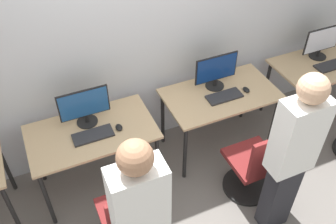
{
  "coord_description": "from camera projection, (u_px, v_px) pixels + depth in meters",
  "views": [
    {
      "loc": [
        -1.0,
        -2.14,
        3.11
      ],
      "look_at": [
        0.0,
        0.13,
        0.89
      ],
      "focal_mm": 40.0,
      "sensor_mm": 36.0,
      "label": 1
    }
  ],
  "objects": [
    {
      "name": "keyboard_right",
      "position": [
        224.0,
        96.0,
        3.72
      ],
      "size": [
        0.36,
        0.16,
        0.02
      ],
      "color": "#262628",
      "rests_on": "desk_right"
    },
    {
      "name": "person_right",
      "position": [
        292.0,
        154.0,
        2.91
      ],
      "size": [
        0.36,
        0.22,
        1.69
      ],
      "color": "#232328",
      "rests_on": "ground_plane"
    },
    {
      "name": "mouse_right",
      "position": [
        246.0,
        90.0,
        3.79
      ],
      "size": [
        0.06,
        0.09,
        0.03
      ],
      "color": "black",
      "rests_on": "desk_right"
    },
    {
      "name": "wall_back",
      "position": [
        139.0,
        27.0,
        3.43
      ],
      "size": [
        12.0,
        0.05,
        2.8
      ],
      "color": "#B7BCC1",
      "rests_on": "ground_plane"
    },
    {
      "name": "desk_right",
      "position": [
        220.0,
        100.0,
        3.82
      ],
      "size": [
        1.15,
        0.66,
        0.74
      ],
      "color": "tan",
      "rests_on": "ground_plane"
    },
    {
      "name": "office_chair_left",
      "position": [
        129.0,
        221.0,
        3.11
      ],
      "size": [
        0.48,
        0.48,
        0.89
      ],
      "color": "black",
      "rests_on": "ground_plane"
    },
    {
      "name": "office_chair_right",
      "position": [
        254.0,
        167.0,
        3.53
      ],
      "size": [
        0.48,
        0.48,
        0.89
      ],
      "color": "black",
      "rests_on": "ground_plane"
    },
    {
      "name": "monitor_far_right",
      "position": [
        322.0,
        42.0,
        4.14
      ],
      "size": [
        0.46,
        0.19,
        0.37
      ],
      "color": "black",
      "rests_on": "desk_far_right"
    },
    {
      "name": "keyboard_left",
      "position": [
        93.0,
        135.0,
        3.31
      ],
      "size": [
        0.36,
        0.16,
        0.02
      ],
      "color": "#262628",
      "rests_on": "desk_left"
    },
    {
      "name": "ground_plane",
      "position": [
        173.0,
        184.0,
        3.84
      ],
      "size": [
        20.0,
        20.0,
        0.0
      ],
      "primitive_type": "plane",
      "color": "slate"
    },
    {
      "name": "keyboard_far_right",
      "position": [
        331.0,
        66.0,
        4.11
      ],
      "size": [
        0.36,
        0.16,
        0.02
      ],
      "color": "#262628",
      "rests_on": "desk_far_right"
    },
    {
      "name": "monitor_left",
      "position": [
        84.0,
        107.0,
        3.33
      ],
      "size": [
        0.46,
        0.19,
        0.37
      ],
      "color": "black",
      "rests_on": "desk_left"
    },
    {
      "name": "desk_far_right",
      "position": [
        323.0,
        69.0,
        4.23
      ],
      "size": [
        1.15,
        0.66,
        0.74
      ],
      "color": "tan",
      "rests_on": "ground_plane"
    },
    {
      "name": "mouse_left",
      "position": [
        119.0,
        127.0,
        3.38
      ],
      "size": [
        0.06,
        0.09,
        0.03
      ],
      "color": "black",
      "rests_on": "desk_left"
    },
    {
      "name": "monitor_right",
      "position": [
        216.0,
        71.0,
        3.73
      ],
      "size": [
        0.46,
        0.19,
        0.37
      ],
      "color": "black",
      "rests_on": "desk_right"
    },
    {
      "name": "person_left",
      "position": [
        141.0,
        221.0,
        2.49
      ],
      "size": [
        0.36,
        0.22,
        1.66
      ],
      "color": "#232328",
      "rests_on": "ground_plane"
    },
    {
      "name": "desk_left",
      "position": [
        92.0,
        138.0,
        3.42
      ],
      "size": [
        1.15,
        0.66,
        0.74
      ],
      "color": "tan",
      "rests_on": "ground_plane"
    }
  ]
}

